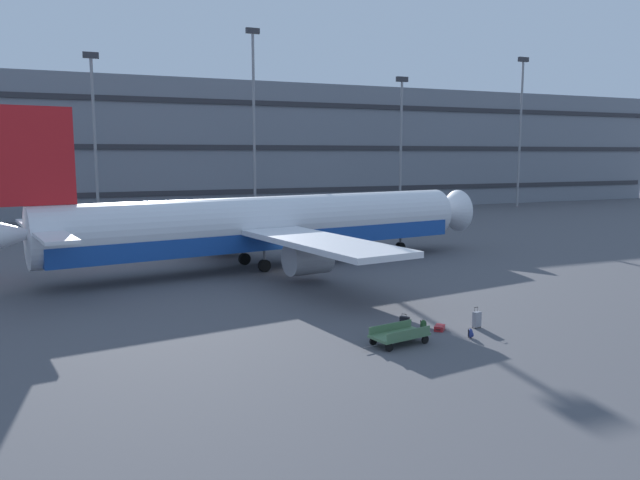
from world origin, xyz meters
TOP-DOWN VIEW (x-y plane):
  - ground_plane at (0.00, 0.00)m, footprint 600.00×600.00m
  - terminal_structure at (0.00, 54.30)m, footprint 174.47×21.25m
  - airliner at (-1.49, 1.93)m, footprint 39.61×32.07m
  - light_mast_center_left at (-11.32, 37.74)m, footprint 1.80×0.50m
  - light_mast_center_right at (8.55, 37.74)m, footprint 1.80×0.50m
  - light_mast_right at (30.83, 37.74)m, footprint 1.80×0.50m
  - light_mast_far_right at (52.61, 37.74)m, footprint 1.80×0.50m
  - suitcase_red at (-0.52, -16.86)m, footprint 0.42×0.49m
  - suitcase_purple at (1.12, -17.37)m, footprint 0.76×0.77m
  - suitcase_silver at (3.06, -17.66)m, footprint 0.46×0.31m
  - backpack_large at (0.50, -16.91)m, footprint 0.35×0.23m
  - backpack_black at (1.74, -18.98)m, footprint 0.37×0.40m
  - baggage_cart at (-1.78, -18.53)m, footprint 3.37×1.76m

SIDE VIEW (x-z plane):
  - ground_plane at x=0.00m, z-range 0.00..0.00m
  - suitcase_purple at x=1.12m, z-range 0.00..0.25m
  - backpack_black at x=1.74m, z-range -0.03..0.46m
  - backpack_large at x=0.50m, z-range -0.03..0.48m
  - suitcase_red at x=-0.52m, z-range -0.05..0.82m
  - suitcase_silver at x=3.06m, z-range -0.09..0.93m
  - baggage_cart at x=-1.78m, z-range 0.02..0.84m
  - airliner at x=-1.49m, z-range -2.52..8.75m
  - terminal_structure at x=0.00m, z-range 0.00..18.72m
  - light_mast_right at x=30.83m, z-range 1.65..21.12m
  - light_mast_center_left at x=-11.32m, z-range 1.67..21.98m
  - light_mast_far_right at x=52.61m, z-range 1.71..25.20m
  - light_mast_center_right at x=8.55m, z-range 1.73..26.28m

